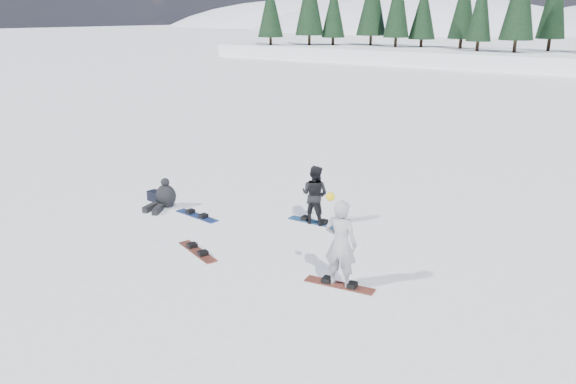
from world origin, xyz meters
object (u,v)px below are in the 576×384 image
object	(u,v)px
snowboarder_woman	(341,243)
seated_rider	(165,196)
snowboarder_man	(315,195)
snowboard_loose_b	(198,252)
gear_bag	(155,196)
snowboard_loose_c	(197,216)

from	to	relation	value
snowboarder_woman	seated_rider	world-z (taller)	snowboarder_woman
snowboarder_man	snowboard_loose_b	distance (m)	3.56
seated_rider	snowboard_loose_b	xyz separation A→B (m)	(3.06, -1.77, -0.32)
snowboarder_man	gear_bag	size ratio (longest dim) A/B	3.56
gear_bag	snowboard_loose_b	distance (m)	4.27
seated_rider	gear_bag	xyz separation A→B (m)	(-0.70, 0.26, -0.19)
snowboard_loose_c	snowboard_loose_b	xyz separation A→B (m)	(1.78, -1.77, 0.00)
gear_bag	snowboard_loose_c	size ratio (longest dim) A/B	0.30
snowboarder_woman	snowboard_loose_b	distance (m)	3.77
snowboarder_woman	snowboarder_man	distance (m)	3.71
snowboard_loose_c	gear_bag	bearing A→B (deg)	177.81
snowboarder_man	gear_bag	world-z (taller)	snowboarder_man
snowboarder_woman	snowboard_loose_c	world-z (taller)	snowboarder_woman
seated_rider	snowboard_loose_c	xyz separation A→B (m)	(1.28, 0.00, -0.32)
snowboard_loose_c	snowboard_loose_b	size ratio (longest dim) A/B	1.00
snowboarder_woman	seated_rider	bearing A→B (deg)	-19.25
gear_bag	snowboard_loose_c	distance (m)	2.00
snowboarder_woman	snowboard_loose_c	xyz separation A→B (m)	(-5.39, 1.27, -0.94)
snowboarder_man	snowboard_loose_b	size ratio (longest dim) A/B	1.07
snowboarder_man	seated_rider	distance (m)	4.50
snowboarder_woman	seated_rider	size ratio (longest dim) A/B	1.79
snowboarder_man	snowboard_loose_b	bearing A→B (deg)	65.77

